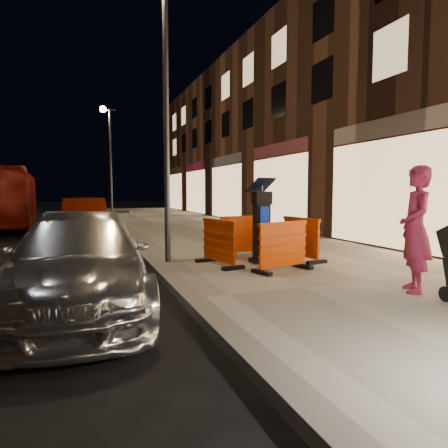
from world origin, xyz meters
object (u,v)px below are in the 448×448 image
object	(u,v)px
barrier_kerbside	(219,243)
car_silver	(82,307)
man	(416,229)
parking_kiosk	(262,223)
bus_doubledecker	(6,227)
barrier_front	(283,246)
car_red	(85,236)
barrier_bldgside	(301,239)
barrier_back	(244,236)

from	to	relation	value
barrier_kerbside	car_silver	world-z (taller)	barrier_kerbside
man	parking_kiosk	bearing A→B (deg)	-130.39
bus_doubledecker	man	distance (m)	17.80
barrier_front	car_red	distance (m)	9.39
parking_kiosk	car_red	bearing A→B (deg)	103.45
barrier_bldgside	bus_doubledecker	distance (m)	15.07
parking_kiosk	car_silver	world-z (taller)	parking_kiosk
bus_doubledecker	car_silver	bearing A→B (deg)	-81.27
barrier_kerbside	barrier_back	bearing A→B (deg)	-57.21
barrier_back	car_red	xyz separation A→B (m)	(-3.41, 6.83, -0.62)
man	barrier_kerbside	bearing A→B (deg)	-116.18
barrier_back	barrier_bldgside	size ratio (longest dim) A/B	1.00
barrier_back	barrier_bldgside	world-z (taller)	same
barrier_kerbside	man	bearing A→B (deg)	-157.80
parking_kiosk	barrier_kerbside	bearing A→B (deg)	169.79
barrier_front	bus_doubledecker	size ratio (longest dim) A/B	0.12
parking_kiosk	barrier_back	size ratio (longest dim) A/B	1.40
barrier_kerbside	car_silver	bearing A→B (deg)	108.84
bus_doubledecker	man	bearing A→B (deg)	-67.28
barrier_kerbside	bus_doubledecker	world-z (taller)	bus_doubledecker
man	barrier_bldgside	bearing A→B (deg)	-147.68
barrier_back	car_red	bearing A→B (deg)	109.31
barrier_front	barrier_kerbside	size ratio (longest dim) A/B	1.00
barrier_kerbside	car_silver	size ratio (longest dim) A/B	0.26
barrier_kerbside	barrier_bldgside	bearing A→B (deg)	-102.21
barrier_back	barrier_kerbside	world-z (taller)	same
parking_kiosk	man	distance (m)	3.19
barrier_bldgside	man	world-z (taller)	man
barrier_kerbside	car_red	distance (m)	8.18
barrier_front	barrier_bldgside	xyz separation A→B (m)	(0.95, 0.95, 0.00)
barrier_bldgside	car_red	size ratio (longest dim) A/B	0.28
barrier_kerbside	man	size ratio (longest dim) A/B	0.63
bus_doubledecker	barrier_back	bearing A→B (deg)	-64.15
man	barrier_front	bearing A→B (deg)	-122.28
car_silver	car_red	size ratio (longest dim) A/B	1.08
parking_kiosk	barrier_kerbside	world-z (taller)	parking_kiosk
parking_kiosk	man	world-z (taller)	man
barrier_back	car_red	size ratio (longest dim) A/B	0.28
barrier_kerbside	car_red	world-z (taller)	barrier_kerbside
parking_kiosk	car_silver	distance (m)	4.05
barrier_front	car_silver	world-z (taller)	barrier_front
barrier_front	car_silver	distance (m)	3.70
barrier_back	barrier_kerbside	distance (m)	1.34
parking_kiosk	barrier_back	distance (m)	1.02
car_red	barrier_back	bearing A→B (deg)	-63.85
parking_kiosk	barrier_kerbside	distance (m)	1.02
car_silver	bus_doubledecker	xyz separation A→B (m)	(-3.15, 14.54, 0.00)
barrier_bldgside	man	bearing A→B (deg)	174.70
car_red	bus_doubledecker	world-z (taller)	bus_doubledecker
barrier_front	barrier_bldgside	world-z (taller)	same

